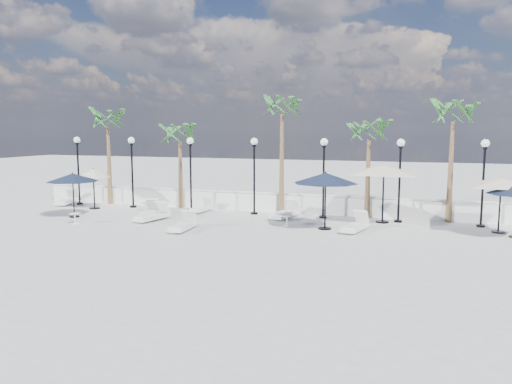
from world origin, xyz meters
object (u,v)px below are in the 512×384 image
(lounger_3, at_px, (201,208))
(parasol_navy_mid, at_px, (326,178))
(lounger_5, at_px, (355,226))
(lounger_1, at_px, (149,213))
(parasol_cream_small, at_px, (93,174))
(parasol_navy_left, at_px, (73,178))
(lounger_0, at_px, (67,200))
(lounger_4, at_px, (183,225))
(parasol_cream_sq_a, at_px, (384,165))
(lounger_2, at_px, (152,215))
(parasol_cream_sq_b, at_px, (501,178))
(lounger_6, at_px, (285,213))

(lounger_3, relative_size, parasol_navy_mid, 0.62)
(lounger_5, xyz_separation_m, parasol_navy_mid, (-1.31, 0.11, 1.94))
(lounger_1, bearing_deg, parasol_cream_small, 144.69)
(lounger_1, relative_size, parasol_navy_left, 0.86)
(lounger_0, relative_size, parasol_cream_small, 0.94)
(lounger_5, bearing_deg, parasol_navy_mid, -172.04)
(parasol_cream_small, bearing_deg, lounger_4, -27.85)
(parasol_cream_sq_a, bearing_deg, lounger_3, 179.89)
(lounger_1, relative_size, parasol_cream_small, 0.97)
(lounger_0, bearing_deg, parasol_cream_sq_a, -15.54)
(lounger_2, relative_size, parasol_cream_sq_b, 0.43)
(lounger_2, bearing_deg, parasol_cream_sq_b, 19.92)
(lounger_0, height_order, lounger_4, lounger_0)
(lounger_0, xyz_separation_m, lounger_2, (7.17, -2.93, 0.00))
(parasol_navy_left, relative_size, parasol_navy_mid, 0.89)
(lounger_4, relative_size, parasol_cream_sq_a, 0.33)
(lounger_1, xyz_separation_m, lounger_3, (1.70, 2.35, -0.05))
(parasol_navy_left, bearing_deg, lounger_0, 133.11)
(lounger_3, distance_m, parasol_cream_sq_b, 14.01)
(lounger_5, bearing_deg, lounger_4, -150.57)
(lounger_0, distance_m, parasol_navy_mid, 15.50)
(lounger_5, bearing_deg, parasol_cream_sq_a, 81.70)
(parasol_cream_small, bearing_deg, lounger_5, -6.81)
(parasol_navy_mid, bearing_deg, lounger_2, -175.67)
(lounger_4, xyz_separation_m, lounger_5, (6.95, 2.10, 0.01))
(lounger_2, distance_m, parasol_cream_sq_b, 15.28)
(lounger_6, bearing_deg, parasol_cream_small, -164.19)
(lounger_4, xyz_separation_m, parasol_cream_sq_a, (7.87, 4.54, 2.40))
(lounger_1, xyz_separation_m, parasol_navy_mid, (8.56, 0.01, 1.93))
(parasol_navy_left, bearing_deg, parasol_cream_sq_b, 7.25)
(parasol_navy_mid, height_order, parasol_cream_sq_b, parasol_navy_mid)
(parasol_cream_small, bearing_deg, parasol_cream_sq_a, 2.84)
(lounger_3, relative_size, lounger_5, 0.85)
(lounger_2, relative_size, parasol_navy_left, 0.84)
(parasol_cream_sq_b, distance_m, parasol_cream_small, 19.79)
(parasol_cream_sq_b, bearing_deg, parasol_navy_mid, -167.83)
(lounger_1, bearing_deg, lounger_3, 39.38)
(parasol_cream_sq_b, bearing_deg, parasol_navy_left, -172.75)
(parasol_cream_sq_a, bearing_deg, parasol_cream_sq_b, -9.85)
(lounger_6, relative_size, parasol_navy_left, 0.86)
(lounger_1, xyz_separation_m, lounger_5, (9.86, -0.10, -0.01))
(lounger_0, distance_m, parasol_cream_sq_b, 22.28)
(lounger_2, xyz_separation_m, parasol_cream_sq_b, (15.00, 2.11, 2.02))
(lounger_0, xyz_separation_m, parasol_cream_sq_b, (22.17, -0.82, 2.02))
(lounger_0, xyz_separation_m, parasol_cream_small, (2.38, -0.74, 1.65))
(lounger_4, bearing_deg, lounger_5, 13.32)
(parasol_navy_mid, xyz_separation_m, parasol_cream_sq_b, (6.98, 1.50, 0.08))
(lounger_1, xyz_separation_m, lounger_6, (6.27, 1.99, -0.00))
(lounger_0, distance_m, lounger_3, 8.34)
(lounger_2, height_order, parasol_cream_sq_b, parasol_cream_sq_b)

